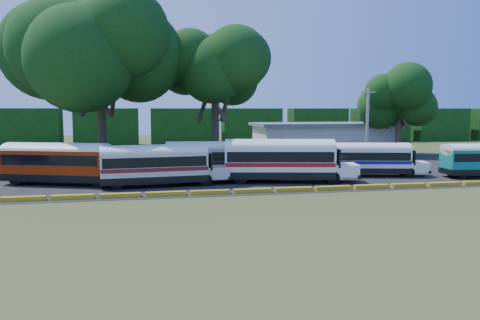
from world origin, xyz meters
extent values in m
plane|color=#314B19|center=(0.00, 0.00, 0.00)|extent=(160.00, 160.00, 0.00)
cube|color=black|center=(1.00, 12.00, 0.01)|extent=(64.00, 24.00, 0.02)
cube|color=gold|center=(-13.50, 1.00, 0.15)|extent=(2.70, 0.45, 0.30)
cube|color=gold|center=(-10.50, 1.00, 0.15)|extent=(2.70, 0.45, 0.30)
cube|color=gold|center=(-7.50, 1.00, 0.15)|extent=(2.70, 0.45, 0.30)
cube|color=gold|center=(-4.50, 1.00, 0.15)|extent=(2.70, 0.45, 0.30)
cube|color=gold|center=(-1.50, 1.00, 0.15)|extent=(2.70, 0.45, 0.30)
cube|color=gold|center=(1.50, 1.00, 0.15)|extent=(2.70, 0.45, 0.30)
cube|color=gold|center=(4.50, 1.00, 0.15)|extent=(2.70, 0.45, 0.30)
cube|color=gold|center=(7.50, 1.00, 0.15)|extent=(2.70, 0.45, 0.30)
cube|color=gold|center=(10.50, 1.00, 0.15)|extent=(2.70, 0.45, 0.30)
cube|color=gold|center=(13.50, 1.00, 0.15)|extent=(2.70, 0.45, 0.30)
cube|color=gold|center=(16.50, 1.00, 0.15)|extent=(2.70, 0.45, 0.30)
cube|color=gold|center=(19.50, 1.00, 0.15)|extent=(2.70, 0.45, 0.30)
cube|color=silver|center=(18.00, 30.00, 1.80)|extent=(18.00, 8.00, 3.60)
cube|color=slate|center=(18.00, 30.00, 3.80)|extent=(19.00, 9.00, 0.40)
cube|color=black|center=(-24.00, 48.00, 3.00)|extent=(10.00, 4.00, 6.00)
cube|color=black|center=(-12.00, 48.00, 3.00)|extent=(10.00, 4.00, 6.00)
cube|color=black|center=(0.00, 48.00, 3.00)|extent=(10.00, 4.00, 6.00)
cube|color=black|center=(12.00, 48.00, 3.00)|extent=(10.00, 4.00, 6.00)
cube|color=black|center=(24.00, 48.00, 3.00)|extent=(10.00, 4.00, 6.00)
cube|color=black|center=(36.00, 48.00, 3.00)|extent=(10.00, 4.00, 6.00)
cube|color=black|center=(48.00, 48.00, 3.00)|extent=(10.00, 4.00, 6.00)
cylinder|color=black|center=(-9.29, 5.24, 0.49)|extent=(1.02, 0.60, 0.99)
cylinder|color=black|center=(-8.57, 7.23, 0.49)|extent=(1.02, 0.60, 0.99)
cylinder|color=black|center=(-15.61, 7.54, 0.49)|extent=(1.02, 0.60, 0.99)
cylinder|color=black|center=(-14.88, 9.53, 0.49)|extent=(1.02, 0.60, 0.99)
cube|color=black|center=(-12.55, 7.56, 0.64)|extent=(8.46, 5.09, 0.54)
cube|color=#A02507|center=(-12.55, 7.56, 1.81)|extent=(8.46, 5.09, 1.81)
cube|color=black|center=(-12.55, 7.56, 2.03)|extent=(8.17, 5.04, 0.76)
ellipsoid|color=white|center=(-12.55, 7.56, 2.72)|extent=(8.46, 5.09, 1.11)
cube|color=#A02507|center=(-7.91, 5.86, 0.94)|extent=(2.41, 2.65, 0.94)
cube|color=black|center=(-8.50, 6.08, 1.90)|extent=(0.92, 2.19, 1.36)
cube|color=black|center=(-7.12, 5.58, 0.54)|extent=(1.00, 2.33, 0.30)
cube|color=black|center=(-16.31, 8.93, 0.54)|extent=(1.00, 2.33, 0.30)
cylinder|color=black|center=(-1.37, 4.47, 0.48)|extent=(0.98, 0.34, 0.96)
cylinder|color=black|center=(-1.53, 6.52, 0.48)|extent=(0.98, 0.34, 0.96)
cylinder|color=black|center=(-7.87, 3.95, 0.48)|extent=(0.98, 0.34, 0.96)
cylinder|color=black|center=(-8.04, 6.00, 0.48)|extent=(0.98, 0.34, 0.96)
cube|color=black|center=(-5.18, 5.20, 0.62)|extent=(8.04, 3.02, 0.53)
cube|color=beige|center=(-5.18, 5.20, 1.76)|extent=(8.04, 3.02, 1.76)
cube|color=black|center=(-5.18, 5.20, 1.97)|extent=(7.73, 3.05, 0.74)
cube|color=maroon|center=(-5.18, 5.20, 1.41)|extent=(7.96, 3.05, 0.29)
ellipsoid|color=white|center=(-5.18, 5.20, 2.64)|extent=(8.04, 3.02, 1.08)
cube|color=beige|center=(-0.40, 5.58, 0.91)|extent=(1.89, 2.24, 0.91)
cube|color=black|center=(-1.00, 5.53, 1.85)|extent=(0.32, 2.21, 1.32)
cube|color=black|center=(0.42, 5.65, 0.53)|extent=(0.36, 2.36, 0.29)
cube|color=black|center=(-9.06, 4.89, 0.53)|extent=(0.36, 2.36, 0.29)
cylinder|color=black|center=(3.30, 7.26, 0.47)|extent=(0.97, 0.38, 0.95)
cylinder|color=black|center=(3.55, 9.27, 0.47)|extent=(0.97, 0.38, 0.95)
cylinder|color=black|center=(-3.10, 8.07, 0.47)|extent=(0.97, 0.38, 0.95)
cylinder|color=black|center=(-2.84, 10.08, 0.47)|extent=(0.97, 0.38, 0.95)
cube|color=black|center=(-0.24, 8.73, 0.62)|extent=(8.01, 3.33, 0.52)
cube|color=silver|center=(-0.24, 8.73, 1.74)|extent=(8.01, 3.33, 1.73)
cube|color=black|center=(-0.24, 8.73, 1.95)|extent=(7.71, 3.35, 0.73)
cube|color=#4B131D|center=(-0.24, 8.73, 1.39)|extent=(7.93, 3.36, 0.28)
ellipsoid|color=white|center=(-0.24, 8.73, 2.61)|extent=(8.01, 3.33, 1.07)
cube|color=silver|center=(4.46, 8.13, 0.90)|extent=(1.95, 2.28, 0.90)
cube|color=black|center=(3.87, 8.21, 1.83)|extent=(0.42, 2.18, 1.30)
cube|color=black|center=(5.26, 8.03, 0.52)|extent=(0.46, 2.32, 0.28)
cube|color=black|center=(-4.05, 9.21, 0.52)|extent=(0.46, 2.32, 0.28)
cylinder|color=black|center=(8.46, 3.38, 0.53)|extent=(1.09, 0.50, 1.05)
cylinder|color=black|center=(8.92, 5.58, 0.53)|extent=(1.09, 0.50, 1.05)
cylinder|color=black|center=(1.46, 4.84, 0.53)|extent=(1.09, 0.50, 1.05)
cylinder|color=black|center=(1.92, 7.04, 0.53)|extent=(1.09, 0.50, 1.05)
cube|color=black|center=(4.68, 5.32, 0.68)|extent=(8.97, 4.33, 0.58)
cube|color=white|center=(4.68, 5.32, 1.93)|extent=(8.97, 4.33, 1.92)
cube|color=black|center=(4.68, 5.32, 2.16)|extent=(8.65, 4.32, 0.81)
cube|color=#AC1118|center=(4.68, 5.32, 1.54)|extent=(8.90, 4.36, 0.32)
ellipsoid|color=white|center=(4.68, 5.32, 2.89)|extent=(8.97, 4.33, 1.18)
cube|color=white|center=(9.82, 4.25, 1.00)|extent=(2.32, 2.65, 1.00)
cube|color=black|center=(9.17, 4.38, 2.02)|extent=(0.65, 2.40, 1.44)
cube|color=black|center=(10.70, 4.06, 0.58)|extent=(0.71, 2.56, 0.32)
cube|color=black|center=(0.51, 6.19, 0.58)|extent=(0.71, 2.56, 0.32)
cylinder|color=black|center=(16.28, 5.50, 0.44)|extent=(0.92, 0.44, 0.89)
cylinder|color=black|center=(16.70, 7.35, 0.44)|extent=(0.92, 0.44, 0.89)
cylinder|color=black|center=(10.38, 6.84, 0.44)|extent=(0.92, 0.44, 0.89)
cylinder|color=black|center=(10.80, 8.69, 0.44)|extent=(0.92, 0.44, 0.89)
cube|color=black|center=(13.11, 7.19, 0.58)|extent=(7.60, 3.78, 0.49)
cube|color=white|center=(13.11, 7.19, 1.63)|extent=(7.60, 3.78, 1.63)
cube|color=black|center=(13.11, 7.19, 1.83)|extent=(7.33, 3.77, 0.68)
cube|color=#110C80|center=(13.11, 7.19, 1.31)|extent=(7.54, 3.80, 0.27)
ellipsoid|color=white|center=(13.11, 7.19, 2.44)|extent=(7.60, 3.78, 1.00)
cube|color=white|center=(17.44, 6.21, 0.84)|extent=(1.99, 2.26, 0.84)
cube|color=black|center=(16.89, 6.33, 1.71)|extent=(0.58, 2.02, 1.22)
cube|color=black|center=(18.18, 6.04, 0.49)|extent=(0.64, 2.16, 0.27)
cube|color=black|center=(9.60, 7.99, 0.49)|extent=(0.64, 2.16, 0.27)
cylinder|color=black|center=(20.22, 3.81, 0.44)|extent=(0.90, 0.34, 0.88)
cylinder|color=black|center=(20.42, 5.69, 0.44)|extent=(0.90, 0.34, 0.88)
cube|color=black|center=(19.31, 4.86, 0.49)|extent=(0.39, 2.17, 0.26)
cylinder|color=#3D2F1E|center=(-9.89, 15.96, 3.93)|extent=(0.80, 0.80, 7.87)
cylinder|color=#3D2F1E|center=(-8.66, 16.41, 7.30)|extent=(1.38, 2.82, 4.48)
cylinder|color=#3D2F1E|center=(-10.88, 16.80, 7.30)|extent=(2.16, 2.46, 4.48)
cylinder|color=#3D2F1E|center=(-10.11, 14.68, 7.30)|extent=(2.87, 0.93, 4.48)
ellipsoid|color=black|center=(-9.89, 15.96, 11.46)|extent=(12.72, 12.72, 9.33)
cylinder|color=#3D2F1E|center=(1.33, 17.72, 3.50)|extent=(0.80, 0.80, 7.01)
cylinder|color=#3D2F1E|center=(2.55, 18.17, 6.51)|extent=(1.29, 2.57, 4.01)
cylinder|color=#3D2F1E|center=(0.34, 18.56, 6.51)|extent=(1.99, 2.25, 4.01)
cylinder|color=#3D2F1E|center=(1.11, 16.44, 6.51)|extent=(2.61, 0.88, 4.01)
ellipsoid|color=black|center=(1.33, 17.72, 10.26)|extent=(8.78, 8.78, 6.44)
cylinder|color=#3D2F1E|center=(25.79, 23.93, 2.60)|extent=(0.80, 0.80, 5.21)
cylinder|color=#3D2F1E|center=(27.01, 24.37, 4.83)|extent=(1.10, 2.04, 3.04)
cylinder|color=#3D2F1E|center=(24.80, 24.76, 4.83)|extent=(1.63, 1.82, 3.04)
cylinder|color=#3D2F1E|center=(25.57, 22.65, 4.83)|extent=(2.05, 0.78, 3.04)
ellipsoid|color=black|center=(25.79, 23.93, 7.75)|extent=(7.65, 7.65, 5.61)
cylinder|color=gray|center=(16.65, 14.27, 3.99)|extent=(0.30, 0.30, 7.99)
cube|color=gray|center=(16.65, 14.27, 7.59)|extent=(1.60, 0.12, 0.12)
camera|label=1|loc=(-5.69, -30.50, 5.83)|focal=35.00mm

